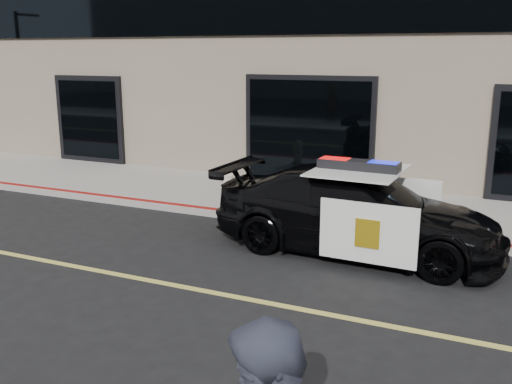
% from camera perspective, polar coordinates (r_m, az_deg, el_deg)
% --- Properties ---
extents(ground, '(120.00, 120.00, 0.00)m').
position_cam_1_polar(ground, '(8.49, -4.06, -10.07)').
color(ground, black).
rests_on(ground, ground).
extents(sidewalk_n, '(60.00, 3.50, 0.15)m').
position_cam_1_polar(sidewalk_n, '(13.06, 6.83, -1.17)').
color(sidewalk_n, gray).
rests_on(sidewalk_n, ground).
extents(police_car, '(2.50, 5.16, 1.64)m').
position_cam_1_polar(police_car, '(10.09, 10.06, -1.89)').
color(police_car, black).
rests_on(police_car, ground).
extents(fire_hydrant, '(0.33, 0.46, 0.73)m').
position_cam_1_polar(fire_hydrant, '(13.09, -2.74, 0.82)').
color(fire_hydrant, '#C2B99A').
rests_on(fire_hydrant, sidewalk_n).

